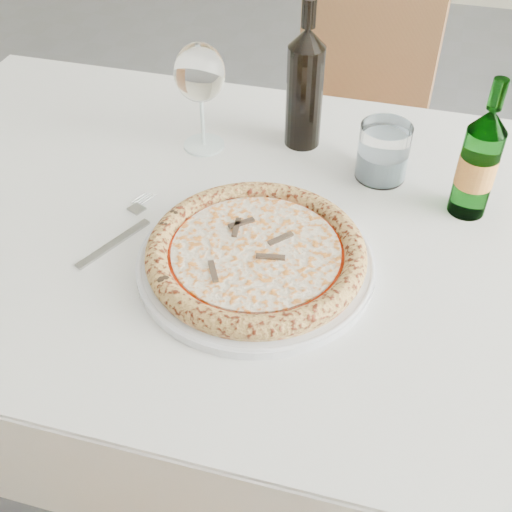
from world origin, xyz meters
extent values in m
cube|color=#54555E|center=(0.00, 0.00, -0.01)|extent=(5.00, 6.00, 0.02)
cube|color=brown|center=(-0.07, -0.01, 0.73)|extent=(1.35, 0.77, 0.04)
cube|color=white|center=(-0.07, -0.01, 0.75)|extent=(1.41, 0.83, 0.01)
cube|color=white|center=(-0.07, 0.40, 0.64)|extent=(1.40, 0.01, 0.22)
cube|color=white|center=(-0.07, -0.43, 0.64)|extent=(1.40, 0.01, 0.22)
cylinder|color=brown|center=(-0.69, 0.31, 0.35)|extent=(0.06, 0.06, 0.71)
cube|color=brown|center=(-0.07, 0.73, 0.45)|extent=(0.42, 0.42, 0.04)
cube|color=brown|center=(-0.04, 0.90, 0.70)|extent=(0.37, 0.09, 0.46)
cylinder|color=brown|center=(0.11, 0.87, 0.21)|extent=(0.04, 0.04, 0.43)
cylinder|color=brown|center=(0.07, 0.55, 0.21)|extent=(0.04, 0.04, 0.43)
cylinder|color=brown|center=(-0.20, 0.91, 0.21)|extent=(0.04, 0.04, 0.43)
cylinder|color=brown|center=(-0.25, 0.60, 0.21)|extent=(0.04, 0.04, 0.43)
cylinder|color=white|center=(-0.07, -0.11, 0.76)|extent=(0.34, 0.34, 0.01)
torus|color=white|center=(-0.07, -0.11, 0.77)|extent=(0.34, 0.34, 0.01)
cylinder|color=#E6CA82|center=(-0.07, -0.11, 0.78)|extent=(0.30, 0.30, 0.01)
torus|color=tan|center=(-0.07, -0.11, 0.78)|extent=(0.31, 0.31, 0.03)
cylinder|color=#B41F00|center=(-0.07, -0.11, 0.78)|extent=(0.26, 0.26, 0.00)
cylinder|color=#F9E1C2|center=(-0.07, -0.11, 0.79)|extent=(0.24, 0.24, 0.00)
cube|color=brown|center=(-0.04, -0.11, 0.79)|extent=(0.04, 0.01, 0.00)
cube|color=brown|center=(-0.06, -0.07, 0.79)|extent=(0.02, 0.04, 0.00)
cube|color=brown|center=(-0.13, -0.07, 0.79)|extent=(0.04, 0.03, 0.00)
cube|color=brown|center=(-0.10, -0.14, 0.79)|extent=(0.04, 0.03, 0.00)
cube|color=brown|center=(-0.06, -0.17, 0.79)|extent=(0.02, 0.04, 0.00)
cube|color=#9D9D9D|center=(-0.29, -0.12, 0.76)|extent=(0.07, 0.13, 0.00)
cube|color=#9D9D9D|center=(-0.29, -0.04, 0.76)|extent=(0.03, 0.03, 0.00)
cylinder|color=#9D9D9D|center=(-0.30, -0.02, 0.76)|extent=(0.00, 0.03, 0.00)
cylinder|color=#9D9D9D|center=(-0.29, -0.02, 0.76)|extent=(0.00, 0.03, 0.00)
cylinder|color=#9D9D9D|center=(-0.29, -0.02, 0.76)|extent=(0.00, 0.03, 0.00)
cylinder|color=#9D9D9D|center=(-0.28, -0.02, 0.76)|extent=(0.00, 0.03, 0.00)
cylinder|color=white|center=(-0.25, 0.16, 0.76)|extent=(0.07, 0.07, 0.00)
cylinder|color=white|center=(-0.25, 0.16, 0.81)|extent=(0.01, 0.01, 0.10)
ellipsoid|color=white|center=(-0.25, 0.16, 0.90)|extent=(0.09, 0.09, 0.10)
cylinder|color=white|center=(0.07, 0.15, 0.80)|extent=(0.08, 0.08, 0.09)
cylinder|color=#A1BBD2|center=(0.07, 0.15, 0.78)|extent=(0.08, 0.08, 0.05)
cylinder|color=#3D8A3F|center=(0.21, 0.10, 0.83)|extent=(0.06, 0.06, 0.14)
cone|color=#3D8A3F|center=(0.21, 0.10, 0.92)|extent=(0.06, 0.06, 0.04)
cylinder|color=#3D8A3F|center=(0.21, 0.10, 0.96)|extent=(0.02, 0.02, 0.04)
cylinder|color=gold|center=(0.21, 0.10, 0.83)|extent=(0.06, 0.06, 0.05)
cylinder|color=black|center=(-0.08, 0.22, 0.85)|extent=(0.06, 0.06, 0.18)
cone|color=black|center=(-0.08, 0.22, 0.95)|extent=(0.06, 0.06, 0.03)
cylinder|color=black|center=(-0.08, 0.22, 0.99)|extent=(0.02, 0.02, 0.04)
camera|label=1|loc=(0.10, -0.75, 1.39)|focal=45.00mm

